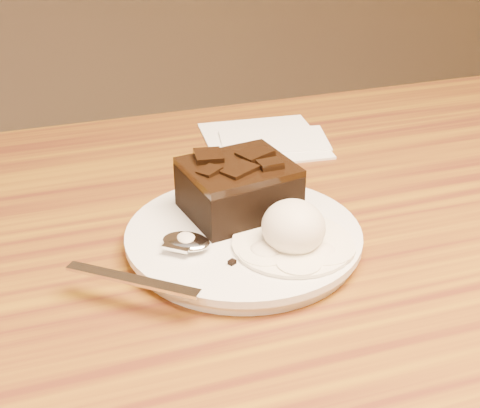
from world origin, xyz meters
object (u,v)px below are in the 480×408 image
object	(u,v)px
brownie	(238,191)
napkin	(263,139)
ice_cream_scoop	(293,227)
spoon	(186,243)
plate	(244,240)

from	to	relation	value
brownie	napkin	world-z (taller)	brownie
ice_cream_scoop	spoon	bearing A→B (deg)	163.90
ice_cream_scoop	spoon	world-z (taller)	ice_cream_scoop
plate	spoon	bearing A→B (deg)	-168.67
plate	napkin	bearing A→B (deg)	65.53
brownie	ice_cream_scoop	distance (m)	0.08
brownie	ice_cream_scoop	size ratio (longest dim) A/B	1.62
plate	napkin	distance (m)	0.24
ice_cream_scoop	napkin	xyz separation A→B (m)	(0.07, 0.26, -0.03)
brownie	spoon	world-z (taller)	brownie
ice_cream_scoop	napkin	distance (m)	0.27
spoon	napkin	size ratio (longest dim) A/B	1.24
ice_cream_scoop	spoon	xyz separation A→B (m)	(-0.09, 0.03, -0.01)
ice_cream_scoop	plate	bearing A→B (deg)	131.49
spoon	ice_cream_scoop	bearing A→B (deg)	-67.08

